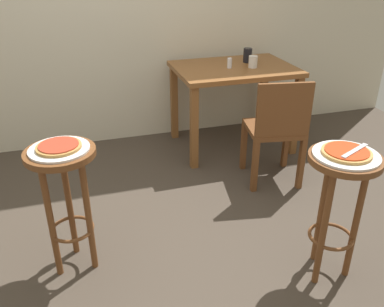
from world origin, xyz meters
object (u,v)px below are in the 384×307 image
cup_near_edge (253,62)px  wooden_chair (277,128)px  pizza_foreground (347,152)px  cup_far_edge (248,55)px  serving_plate_foreground (346,155)px  pizza_middle (59,146)px  stool_foreground (339,191)px  dining_table (234,79)px  serving_plate_middle (59,149)px  pizza_server_knife (355,151)px  stool_middle (65,184)px  condiment_shaker (230,63)px

cup_near_edge → wooden_chair: (-0.08, -0.66, -0.33)m
pizza_foreground → cup_far_edge: size_ratio=1.97×
serving_plate_foreground → pizza_foreground: 0.02m
serving_plate_foreground → pizza_middle: (-1.37, 0.48, 0.02)m
serving_plate_foreground → wooden_chair: size_ratio=0.39×
stool_foreground → dining_table: bearing=86.4°
pizza_foreground → dining_table: 1.75m
serving_plate_middle → dining_table: bearing=40.5°
pizza_middle → pizza_server_knife: (1.40, -0.50, 0.01)m
stool_foreground → wooden_chair: (0.17, 1.01, -0.08)m
serving_plate_foreground → serving_plate_middle: same height
pizza_middle → pizza_server_knife: 1.49m
stool_foreground → stool_middle: 1.45m
condiment_shaker → pizza_middle: bearing=-139.1°
stool_foreground → wooden_chair: size_ratio=0.88×
cup_far_edge → condiment_shaker: size_ratio=1.46×
pizza_foreground → stool_middle: (-1.37, 0.48, -0.23)m
wooden_chair → pizza_server_knife: size_ratio=3.86×
stool_foreground → dining_table: dining_table is taller
serving_plate_foreground → cup_near_edge: size_ratio=3.29×
cup_near_edge → wooden_chair: cup_near_edge is taller
dining_table → pizza_foreground: bearing=-93.6°
stool_middle → serving_plate_middle: size_ratio=2.41×
stool_foreground → pizza_foreground: size_ratio=3.04×
wooden_chair → cup_far_edge: bearing=82.5°
pizza_middle → stool_middle: bearing=-90.0°
serving_plate_foreground → cup_near_edge: (0.25, 1.67, 0.05)m
serving_plate_middle → cup_near_edge: (1.62, 1.19, 0.05)m
condiment_shaker → dining_table: bearing=27.7°
stool_foreground → condiment_shaker: 1.73m
stool_middle → pizza_server_knife: size_ratio=3.40×
dining_table → pizza_server_knife: size_ratio=4.68×
condiment_shaker → wooden_chair: wooden_chair is taller
condiment_shaker → stool_middle: bearing=-139.1°
stool_middle → cup_near_edge: 2.02m
cup_near_edge → pizza_server_knife: size_ratio=0.46×
stool_middle → condiment_shaker: size_ratio=8.73×
dining_table → cup_near_edge: 0.23m
stool_foreground → serving_plate_foreground: (0.00, 0.00, 0.21)m
pizza_middle → pizza_server_knife: pizza_server_knife is taller
pizza_server_knife → wooden_chair: bearing=57.4°
pizza_middle → cup_near_edge: cup_near_edge is taller
serving_plate_middle → condiment_shaker: size_ratio=3.62×
stool_foreground → stool_middle: bearing=160.6°
condiment_shaker → wooden_chair: 0.79m
cup_near_edge → pizza_server_knife: (-0.22, -1.69, -0.02)m
pizza_foreground → pizza_server_knife: size_ratio=1.12×
serving_plate_foreground → cup_near_edge: bearing=81.5°
wooden_chair → serving_plate_middle: bearing=-161.1°
pizza_middle → wooden_chair: wooden_chair is taller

